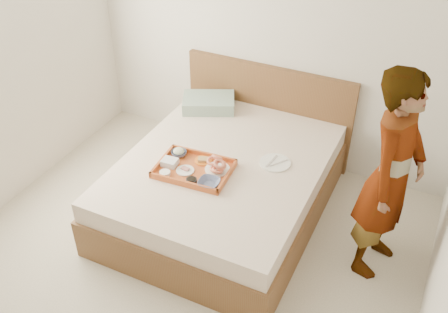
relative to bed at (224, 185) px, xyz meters
name	(u,v)px	position (x,y,z in m)	size (l,w,h in m)	color
ground	(162,289)	(-0.03, -1.00, -0.27)	(3.50, 4.00, 0.01)	beige
wall_back	(271,28)	(-0.03, 1.00, 1.04)	(3.50, 0.01, 2.60)	silver
bed	(224,185)	(0.00, 0.00, 0.00)	(1.65, 2.00, 0.53)	brown
headboard	(267,111)	(0.00, 0.97, 0.21)	(1.65, 0.06, 0.95)	brown
pillow	(209,103)	(-0.49, 0.69, 0.32)	(0.48, 0.33, 0.12)	#9BAFA0
tray	(194,169)	(-0.15, -0.23, 0.29)	(0.58, 0.42, 0.05)	#C05624
prawn_plate	(218,169)	(0.02, -0.16, 0.29)	(0.20, 0.20, 0.01)	white
navy_bowl_big	(209,183)	(0.05, -0.35, 0.30)	(0.16, 0.16, 0.04)	#192747
sauce_dish	(191,181)	(-0.09, -0.38, 0.30)	(0.08, 0.08, 0.03)	black
meat_plate	(185,171)	(-0.20, -0.28, 0.29)	(0.14, 0.14, 0.01)	white
bread_plate	(203,161)	(-0.14, -0.10, 0.29)	(0.14, 0.14, 0.01)	orange
salad_bowl	(179,153)	(-0.35, -0.12, 0.30)	(0.13, 0.13, 0.04)	#192747
plastic_tub	(170,162)	(-0.35, -0.27, 0.31)	(0.12, 0.10, 0.05)	silver
cheese_round	(165,173)	(-0.32, -0.39, 0.30)	(0.08, 0.08, 0.03)	white
dinner_plate	(275,163)	(0.39, 0.14, 0.27)	(0.25, 0.25, 0.01)	white
person	(391,177)	(1.30, -0.03, 0.56)	(0.60, 0.39, 1.65)	white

